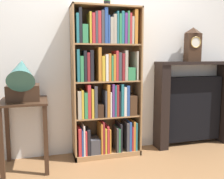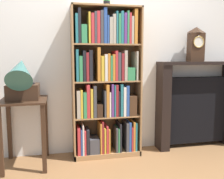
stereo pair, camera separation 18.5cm
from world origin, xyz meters
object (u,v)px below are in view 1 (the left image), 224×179
bookshelf (106,85)px  side_table_left (25,118)px  mantel_clock (193,45)px  fireplace_mantel (193,104)px  gramophone (22,80)px

bookshelf → side_table_left: (-0.93, -0.11, -0.32)m
bookshelf → mantel_clock: 1.28m
side_table_left → fireplace_mantel: (2.17, 0.16, 0.01)m
side_table_left → mantel_clock: (2.11, 0.14, 0.81)m
fireplace_mantel → side_table_left: bearing=-175.7°
mantel_clock → gramophone: bearing=-174.1°
fireplace_mantel → mantel_clock: 0.81m
side_table_left → fireplace_mantel: size_ratio=0.66×
side_table_left → fireplace_mantel: 2.18m
gramophone → mantel_clock: size_ratio=1.20×
gramophone → fireplace_mantel: size_ratio=0.46×
bookshelf → fireplace_mantel: bearing=2.6°
bookshelf → side_table_left: bookshelf is taller
gramophone → bookshelf: bearing=11.2°
side_table_left → fireplace_mantel: fireplace_mantel is taller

